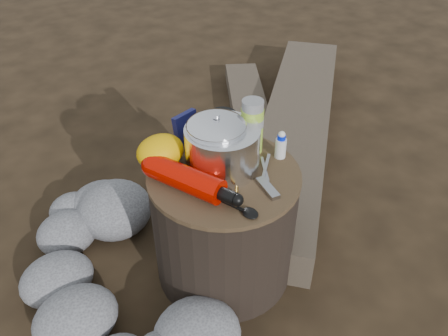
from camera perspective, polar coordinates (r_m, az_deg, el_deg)
ground at (r=1.79m, az=-0.00°, el=-12.30°), size 60.00×60.00×0.00m
stump at (r=1.62m, az=-0.00°, el=-7.06°), size 0.50×0.50×0.46m
rock_ring at (r=1.70m, az=-12.75°, el=-12.21°), size 0.45×0.98×0.19m
log_main at (r=2.44m, az=8.97°, el=5.04°), size 1.65×1.54×0.16m
log_small at (r=2.63m, az=3.22°, el=7.11°), size 0.72×1.03×0.09m
foil_windscreen at (r=1.46m, az=-0.22°, el=2.43°), size 0.24×0.24×0.15m
camping_pot at (r=1.45m, az=-0.93°, el=3.21°), size 0.19×0.19×0.19m
fuel_bottle at (r=1.39m, az=-4.81°, el=-1.34°), size 0.20×0.34×0.08m
thermos at (r=1.53m, az=3.50°, el=5.17°), size 0.08×0.08×0.19m
travel_mug at (r=1.56m, az=-0.17°, el=4.63°), size 0.09×0.09×0.13m
stuff_sack at (r=1.49m, az=-7.95°, el=2.04°), size 0.16×0.13×0.11m
food_pouch at (r=1.58m, az=-4.73°, el=4.79°), size 0.10×0.04×0.12m
multitool at (r=1.41m, az=5.48°, el=-2.51°), size 0.05×0.11×0.01m
pot_grabber at (r=1.49m, az=5.10°, el=-0.03°), size 0.11×0.12×0.01m
spork at (r=1.35m, az=0.47°, el=-4.37°), size 0.09×0.17×0.01m
squeeze_bottle at (r=1.53m, az=7.10°, el=2.77°), size 0.04×0.04×0.09m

